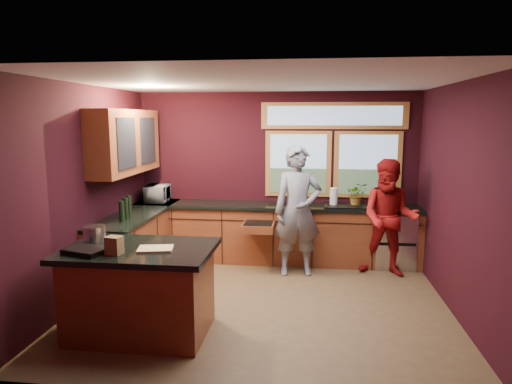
% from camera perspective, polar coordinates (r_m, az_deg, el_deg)
% --- Properties ---
extents(floor, '(4.50, 4.50, 0.00)m').
position_cam_1_polar(floor, '(5.88, 0.95, -13.62)').
color(floor, brown).
rests_on(floor, ground).
extents(room_shell, '(4.52, 4.02, 2.71)m').
position_cam_1_polar(room_shell, '(5.85, -4.51, 4.46)').
color(room_shell, black).
rests_on(room_shell, ground).
extents(back_counter, '(4.50, 0.64, 0.93)m').
position_cam_1_polar(back_counter, '(7.32, 3.91, -5.17)').
color(back_counter, maroon).
rests_on(back_counter, floor).
extents(left_counter, '(0.64, 2.30, 0.93)m').
position_cam_1_polar(left_counter, '(6.96, -14.54, -6.19)').
color(left_counter, maroon).
rests_on(left_counter, floor).
extents(island, '(1.55, 1.05, 0.95)m').
position_cam_1_polar(island, '(5.09, -14.25, -11.81)').
color(island, maroon).
rests_on(island, floor).
extents(person_grey, '(0.76, 0.56, 1.90)m').
position_cam_1_polar(person_grey, '(6.65, 5.25, -2.37)').
color(person_grey, slate).
rests_on(person_grey, floor).
extents(person_red, '(0.96, 0.83, 1.71)m').
position_cam_1_polar(person_red, '(6.88, 16.34, -3.13)').
color(person_red, maroon).
rests_on(person_red, floor).
extents(microwave, '(0.38, 0.53, 0.28)m').
position_cam_1_polar(microwave, '(7.60, -12.19, -0.17)').
color(microwave, '#999999').
rests_on(microwave, left_counter).
extents(potted_plant, '(0.33, 0.28, 0.36)m').
position_cam_1_polar(potted_plant, '(7.27, 12.52, -0.26)').
color(potted_plant, '#999999').
rests_on(potted_plant, back_counter).
extents(paper_towel, '(0.12, 0.12, 0.28)m').
position_cam_1_polar(paper_towel, '(7.20, 9.70, -0.60)').
color(paper_towel, silver).
rests_on(paper_towel, back_counter).
extents(cutting_board, '(0.39, 0.32, 0.02)m').
position_cam_1_polar(cutting_board, '(4.83, -12.46, -6.94)').
color(cutting_board, tan).
rests_on(cutting_board, island).
extents(stock_pot, '(0.24, 0.24, 0.18)m').
position_cam_1_polar(stock_pot, '(5.27, -19.51, -4.98)').
color(stock_pot, silver).
rests_on(stock_pot, island).
extents(paper_bag, '(0.17, 0.15, 0.18)m').
position_cam_1_polar(paper_bag, '(4.76, -17.30, -6.39)').
color(paper_bag, brown).
rests_on(paper_bag, island).
extents(black_tray, '(0.46, 0.38, 0.05)m').
position_cam_1_polar(black_tray, '(4.90, -20.49, -6.88)').
color(black_tray, black).
rests_on(black_tray, island).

